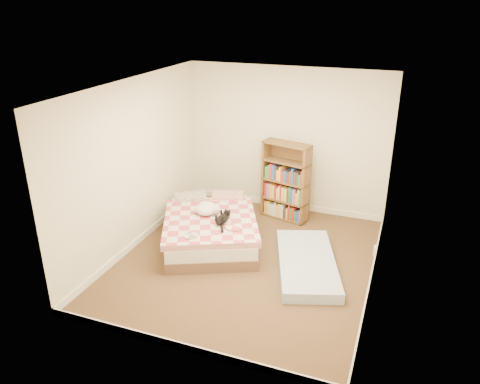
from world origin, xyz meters
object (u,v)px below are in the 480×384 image
(floor_mattress, at_px, (307,263))
(white_dog, at_px, (207,209))
(black_cat, at_px, (223,218))
(bed, at_px, (211,227))
(bookshelf, at_px, (286,190))

(floor_mattress, relative_size, white_dog, 3.55)
(black_cat, bearing_deg, floor_mattress, -5.66)
(bed, distance_m, floor_mattress, 1.61)
(bed, height_order, black_cat, black_cat)
(bed, height_order, bookshelf, bookshelf)
(black_cat, xyz_separation_m, white_dog, (-0.33, 0.15, 0.03))
(floor_mattress, height_order, black_cat, black_cat)
(floor_mattress, relative_size, black_cat, 2.95)
(bed, xyz_separation_m, black_cat, (0.27, -0.17, 0.28))
(bed, relative_size, white_dog, 4.65)
(white_dog, bearing_deg, black_cat, -71.37)
(floor_mattress, bearing_deg, white_dog, 152.31)
(black_cat, height_order, white_dog, white_dog)
(white_dog, bearing_deg, floor_mattress, -55.49)
(bed, height_order, floor_mattress, bed)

